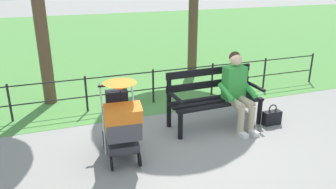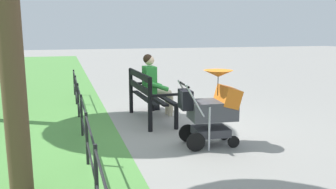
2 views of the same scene
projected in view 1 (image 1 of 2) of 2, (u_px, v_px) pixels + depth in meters
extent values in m
plane|color=gray|center=(179.00, 132.00, 5.56)|extent=(60.00, 60.00, 0.00)
cube|color=#518E42|center=(97.00, 38.00, 13.31)|extent=(40.00, 16.00, 0.01)
cube|color=black|center=(211.00, 98.00, 5.78)|extent=(1.60, 0.15, 0.04)
cube|color=black|center=(216.00, 102.00, 5.62)|extent=(1.60, 0.15, 0.04)
cube|color=black|center=(222.00, 105.00, 5.46)|extent=(1.60, 0.15, 0.04)
cube|color=black|center=(209.00, 84.00, 5.79)|extent=(1.60, 0.09, 0.12)
cube|color=black|center=(210.00, 71.00, 5.71)|extent=(1.60, 0.09, 0.12)
cylinder|color=black|center=(259.00, 112.00, 5.79)|extent=(0.08, 0.08, 0.45)
cylinder|color=black|center=(245.00, 89.00, 6.12)|extent=(0.08, 0.08, 0.95)
cube|color=black|center=(255.00, 86.00, 5.82)|extent=(0.07, 0.56, 0.04)
cylinder|color=black|center=(180.00, 126.00, 5.26)|extent=(0.08, 0.08, 0.45)
cylinder|color=black|center=(169.00, 101.00, 5.59)|extent=(0.08, 0.08, 0.95)
cube|color=black|center=(176.00, 97.00, 5.30)|extent=(0.07, 0.56, 0.04)
cylinder|color=tan|center=(245.00, 102.00, 5.56)|extent=(0.15, 0.40, 0.14)
cylinder|color=tan|center=(235.00, 103.00, 5.49)|extent=(0.15, 0.40, 0.14)
cylinder|color=tan|center=(251.00, 119.00, 5.47)|extent=(0.11, 0.11, 0.47)
cylinder|color=tan|center=(241.00, 121.00, 5.40)|extent=(0.11, 0.11, 0.47)
cube|color=silver|center=(253.00, 132.00, 5.47)|extent=(0.11, 0.22, 0.07)
cube|color=silver|center=(243.00, 134.00, 5.40)|extent=(0.11, 0.22, 0.07)
cube|color=green|center=(234.00, 83.00, 5.62)|extent=(0.37, 0.23, 0.56)
cylinder|color=green|center=(249.00, 89.00, 5.63)|extent=(0.10, 0.43, 0.23)
cylinder|color=green|center=(226.00, 92.00, 5.47)|extent=(0.10, 0.43, 0.23)
sphere|color=beige|center=(236.00, 59.00, 5.48)|extent=(0.20, 0.20, 0.20)
sphere|color=black|center=(235.00, 57.00, 5.50)|extent=(0.19, 0.19, 0.19)
cylinder|color=black|center=(135.00, 136.00, 5.10)|extent=(0.05, 0.28, 0.28)
cylinder|color=black|center=(104.00, 140.00, 4.99)|extent=(0.05, 0.28, 0.28)
cylinder|color=black|center=(140.00, 160.00, 4.57)|extent=(0.05, 0.18, 0.18)
cylinder|color=black|center=(112.00, 164.00, 4.47)|extent=(0.05, 0.18, 0.18)
cube|color=#38383D|center=(122.00, 143.00, 4.75)|extent=(0.46, 0.55, 0.12)
cylinder|color=silver|center=(137.00, 131.00, 4.86)|extent=(0.03, 0.03, 0.65)
cylinder|color=silver|center=(105.00, 135.00, 4.75)|extent=(0.03, 0.03, 0.65)
cube|color=#47474C|center=(121.00, 122.00, 4.62)|extent=(0.52, 0.72, 0.28)
cube|color=orange|center=(123.00, 116.00, 4.33)|extent=(0.50, 0.34, 0.33)
cylinder|color=black|center=(116.00, 85.00, 4.87)|extent=(0.52, 0.07, 0.03)
cylinder|color=silver|center=(133.00, 99.00, 4.91)|extent=(0.05, 0.30, 0.49)
cylinder|color=silver|center=(101.00, 102.00, 4.80)|extent=(0.05, 0.30, 0.49)
cone|color=orange|center=(120.00, 86.00, 4.35)|extent=(0.48, 0.48, 0.10)
cylinder|color=black|center=(121.00, 99.00, 4.41)|extent=(0.01, 0.01, 0.30)
cube|color=black|center=(117.00, 100.00, 4.93)|extent=(0.33, 0.19, 0.28)
cube|color=black|center=(272.00, 118.00, 5.80)|extent=(0.32, 0.14, 0.24)
torus|color=black|center=(273.00, 109.00, 5.74)|extent=(0.16, 0.02, 0.16)
cylinder|color=black|center=(311.00, 68.00, 7.95)|extent=(0.04, 0.04, 0.70)
cylinder|color=black|center=(264.00, 73.00, 7.52)|extent=(0.04, 0.04, 0.70)
cylinder|color=black|center=(212.00, 79.00, 7.10)|extent=(0.04, 0.04, 0.70)
cylinder|color=black|center=(153.00, 86.00, 6.67)|extent=(0.04, 0.04, 0.70)
cylinder|color=black|center=(86.00, 94.00, 6.25)|extent=(0.04, 0.04, 0.70)
cylinder|color=black|center=(10.00, 103.00, 5.82)|extent=(0.04, 0.04, 0.70)
cylinder|color=black|center=(153.00, 72.00, 6.57)|extent=(7.88, 0.02, 0.02)
cylinder|color=black|center=(153.00, 89.00, 6.69)|extent=(7.88, 0.02, 0.02)
cylinder|color=brown|center=(194.00, 0.00, 8.25)|extent=(0.24, 0.24, 3.66)
cylinder|color=brown|center=(40.00, 21.00, 6.24)|extent=(0.24, 0.24, 3.27)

